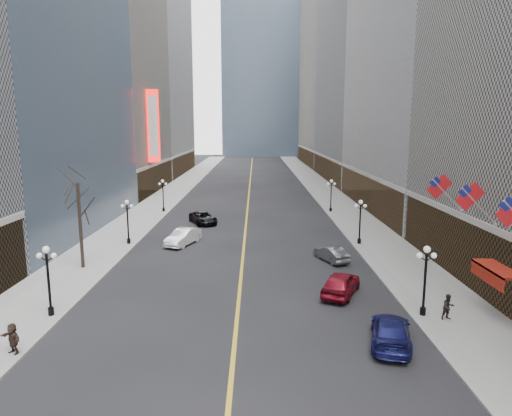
{
  "coord_description": "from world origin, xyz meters",
  "views": [
    {
      "loc": [
        1.16,
        2.71,
        11.94
      ],
      "look_at": [
        1.19,
        21.12,
        8.64
      ],
      "focal_mm": 32.0,
      "sensor_mm": 36.0,
      "label": 1
    }
  ],
  "objects_px": {
    "streetlamp_east_1": "(425,273)",
    "car_sb_far": "(331,254)",
    "streetlamp_east_3": "(331,192)",
    "streetlamp_east_2": "(360,217)",
    "streetlamp_west_1": "(48,274)",
    "streetlamp_west_3": "(163,192)",
    "car_nb_mid": "(183,237)",
    "car_nb_far": "(203,218)",
    "car_sb_mid": "(341,283)",
    "car_sb_near": "(391,331)",
    "streetlamp_west_2": "(128,217)"
  },
  "relations": [
    {
      "from": "streetlamp_east_1",
      "to": "car_sb_far",
      "type": "bearing_deg",
      "value": 107.15
    },
    {
      "from": "streetlamp_east_3",
      "to": "streetlamp_east_2",
      "type": "bearing_deg",
      "value": -90.0
    },
    {
      "from": "streetlamp_east_3",
      "to": "streetlamp_west_1",
      "type": "relative_size",
      "value": 1.0
    },
    {
      "from": "streetlamp_west_3",
      "to": "car_nb_mid",
      "type": "xyz_separation_m",
      "value": [
        5.57,
        -17.91,
        -2.08
      ]
    },
    {
      "from": "streetlamp_west_3",
      "to": "car_sb_far",
      "type": "bearing_deg",
      "value": -50.12
    },
    {
      "from": "streetlamp_east_2",
      "to": "streetlamp_east_3",
      "type": "bearing_deg",
      "value": 90.0
    },
    {
      "from": "car_nb_far",
      "to": "car_sb_mid",
      "type": "bearing_deg",
      "value": -86.84
    },
    {
      "from": "car_sb_mid",
      "to": "car_sb_far",
      "type": "bearing_deg",
      "value": -70.23
    },
    {
      "from": "car_sb_near",
      "to": "streetlamp_east_1",
      "type": "bearing_deg",
      "value": -116.0
    },
    {
      "from": "streetlamp_east_1",
      "to": "car_sb_near",
      "type": "xyz_separation_m",
      "value": [
        -3.12,
        -3.62,
        -2.15
      ]
    },
    {
      "from": "streetlamp_east_2",
      "to": "streetlamp_east_3",
      "type": "xyz_separation_m",
      "value": [
        0.0,
        18.0,
        0.0
      ]
    },
    {
      "from": "car_sb_near",
      "to": "streetlamp_east_2",
      "type": "bearing_deg",
      "value": -83.46
    },
    {
      "from": "streetlamp_west_3",
      "to": "car_sb_mid",
      "type": "height_order",
      "value": "streetlamp_west_3"
    },
    {
      "from": "car_nb_mid",
      "to": "car_sb_near",
      "type": "relative_size",
      "value": 0.96
    },
    {
      "from": "car_sb_near",
      "to": "car_nb_far",
      "type": "bearing_deg",
      "value": -51.61
    },
    {
      "from": "car_sb_near",
      "to": "car_nb_mid",
      "type": "bearing_deg",
      "value": -40.77
    },
    {
      "from": "streetlamp_west_1",
      "to": "car_sb_far",
      "type": "distance_m",
      "value": 23.42
    },
    {
      "from": "streetlamp_west_3",
      "to": "streetlamp_east_1",
      "type": "bearing_deg",
      "value": -56.75
    },
    {
      "from": "streetlamp_east_1",
      "to": "car_nb_mid",
      "type": "bearing_deg",
      "value": 134.9
    },
    {
      "from": "streetlamp_west_1",
      "to": "streetlamp_west_3",
      "type": "xyz_separation_m",
      "value": [
        0.0,
        36.0,
        0.0
      ]
    },
    {
      "from": "streetlamp_west_1",
      "to": "car_sb_near",
      "type": "height_order",
      "value": "streetlamp_west_1"
    },
    {
      "from": "streetlamp_west_2",
      "to": "car_nb_mid",
      "type": "xyz_separation_m",
      "value": [
        5.57,
        0.09,
        -2.08
      ]
    },
    {
      "from": "streetlamp_east_3",
      "to": "car_sb_far",
      "type": "distance_m",
      "value": 24.11
    },
    {
      "from": "streetlamp_west_2",
      "to": "car_sb_far",
      "type": "height_order",
      "value": "streetlamp_west_2"
    },
    {
      "from": "car_nb_mid",
      "to": "car_nb_far",
      "type": "height_order",
      "value": "car_nb_mid"
    },
    {
      "from": "streetlamp_west_1",
      "to": "streetlamp_west_3",
      "type": "bearing_deg",
      "value": 90.0
    },
    {
      "from": "car_nb_far",
      "to": "car_sb_mid",
      "type": "height_order",
      "value": "car_sb_mid"
    },
    {
      "from": "streetlamp_west_3",
      "to": "car_nb_far",
      "type": "xyz_separation_m",
      "value": [
        6.46,
        -7.58,
        -2.17
      ]
    },
    {
      "from": "streetlamp_east_3",
      "to": "car_sb_mid",
      "type": "relative_size",
      "value": 0.91
    },
    {
      "from": "streetlamp_east_3",
      "to": "car_sb_far",
      "type": "relative_size",
      "value": 1.1
    },
    {
      "from": "streetlamp_east_1",
      "to": "car_nb_far",
      "type": "distance_m",
      "value": 33.26
    },
    {
      "from": "streetlamp_west_1",
      "to": "car_sb_near",
      "type": "xyz_separation_m",
      "value": [
        20.48,
        -3.62,
        -2.15
      ]
    },
    {
      "from": "streetlamp_east_2",
      "to": "car_nb_mid",
      "type": "distance_m",
      "value": 18.15
    },
    {
      "from": "streetlamp_east_2",
      "to": "streetlamp_west_1",
      "type": "relative_size",
      "value": 1.0
    },
    {
      "from": "streetlamp_west_2",
      "to": "car_sb_far",
      "type": "bearing_deg",
      "value": -16.08
    },
    {
      "from": "car_nb_mid",
      "to": "car_sb_mid",
      "type": "relative_size",
      "value": 1.01
    },
    {
      "from": "streetlamp_east_3",
      "to": "streetlamp_west_1",
      "type": "height_order",
      "value": "same"
    },
    {
      "from": "streetlamp_west_2",
      "to": "car_sb_near",
      "type": "xyz_separation_m",
      "value": [
        20.48,
        -21.62,
        -2.15
      ]
    },
    {
      "from": "car_nb_far",
      "to": "car_sb_mid",
      "type": "relative_size",
      "value": 1.07
    },
    {
      "from": "streetlamp_east_1",
      "to": "streetlamp_west_2",
      "type": "relative_size",
      "value": 1.0
    },
    {
      "from": "car_nb_mid",
      "to": "car_sb_near",
      "type": "distance_m",
      "value": 26.34
    },
    {
      "from": "streetlamp_east_2",
      "to": "car_nb_far",
      "type": "relative_size",
      "value": 0.86
    },
    {
      "from": "streetlamp_west_1",
      "to": "car_sb_mid",
      "type": "bearing_deg",
      "value": 11.71
    },
    {
      "from": "car_sb_far",
      "to": "streetlamp_west_3",
      "type": "bearing_deg",
      "value": -72.0
    },
    {
      "from": "car_sb_far",
      "to": "car_sb_near",
      "type": "bearing_deg",
      "value": 70.55
    },
    {
      "from": "car_sb_far",
      "to": "car_sb_mid",
      "type": "bearing_deg",
      "value": 63.41
    },
    {
      "from": "streetlamp_east_2",
      "to": "car_sb_mid",
      "type": "xyz_separation_m",
      "value": [
        -4.48,
        -14.04,
        -2.06
      ]
    },
    {
      "from": "car_nb_mid",
      "to": "car_sb_far",
      "type": "distance_m",
      "value": 15.37
    },
    {
      "from": "streetlamp_east_2",
      "to": "car_nb_far",
      "type": "xyz_separation_m",
      "value": [
        -17.14,
        10.42,
        -2.17
      ]
    },
    {
      "from": "streetlamp_east_2",
      "to": "streetlamp_west_3",
      "type": "xyz_separation_m",
      "value": [
        -23.6,
        18.0,
        0.0
      ]
    }
  ]
}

